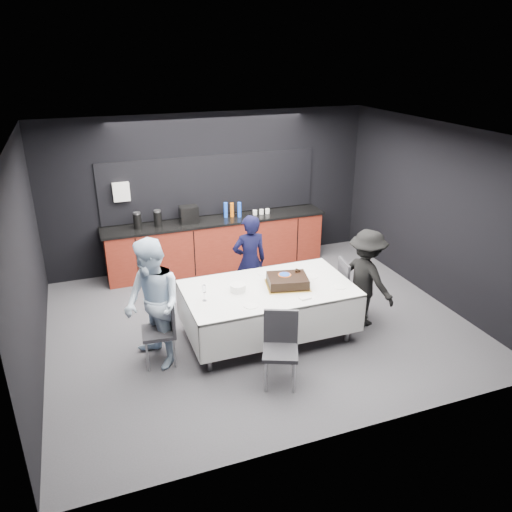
% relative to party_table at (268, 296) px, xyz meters
% --- Properties ---
extents(ground, '(6.00, 6.00, 0.00)m').
position_rel_party_table_xyz_m(ground, '(0.00, 0.40, -0.64)').
color(ground, '#424247').
rests_on(ground, ground).
extents(room_shell, '(6.04, 5.04, 2.82)m').
position_rel_party_table_xyz_m(room_shell, '(0.00, 0.40, 1.22)').
color(room_shell, white).
rests_on(room_shell, ground).
extents(kitchenette, '(4.10, 0.64, 2.05)m').
position_rel_party_table_xyz_m(kitchenette, '(-0.02, 2.62, -0.10)').
color(kitchenette, '#62190F').
rests_on(kitchenette, ground).
extents(party_table, '(2.32, 1.32, 0.78)m').
position_rel_party_table_xyz_m(party_table, '(0.00, 0.00, 0.00)').
color(party_table, '#99999E').
rests_on(party_table, ground).
extents(cake_assembly, '(0.67, 0.59, 0.18)m').
position_rel_party_table_xyz_m(cake_assembly, '(0.27, -0.04, 0.21)').
color(cake_assembly, gold).
rests_on(cake_assembly, party_table).
extents(plate_stack, '(0.21, 0.21, 0.10)m').
position_rel_party_table_xyz_m(plate_stack, '(-0.43, 0.04, 0.19)').
color(plate_stack, white).
rests_on(plate_stack, party_table).
extents(loose_plate_near, '(0.19, 0.19, 0.01)m').
position_rel_party_table_xyz_m(loose_plate_near, '(-0.41, -0.41, 0.14)').
color(loose_plate_near, white).
rests_on(loose_plate_near, party_table).
extents(loose_plate_right_a, '(0.21, 0.21, 0.01)m').
position_rel_party_table_xyz_m(loose_plate_right_a, '(0.70, 0.12, 0.14)').
color(loose_plate_right_a, white).
rests_on(loose_plate_right_a, party_table).
extents(loose_plate_right_b, '(0.18, 0.18, 0.01)m').
position_rel_party_table_xyz_m(loose_plate_right_b, '(0.92, -0.33, 0.14)').
color(loose_plate_right_b, white).
rests_on(loose_plate_right_b, party_table).
extents(loose_plate_far, '(0.20, 0.20, 0.01)m').
position_rel_party_table_xyz_m(loose_plate_far, '(0.11, 0.45, 0.14)').
color(loose_plate_far, white).
rests_on(loose_plate_far, party_table).
extents(fork_pile, '(0.16, 0.11, 0.02)m').
position_rel_party_table_xyz_m(fork_pile, '(0.33, -0.48, 0.15)').
color(fork_pile, white).
rests_on(fork_pile, party_table).
extents(champagne_flute, '(0.06, 0.06, 0.22)m').
position_rel_party_table_xyz_m(champagne_flute, '(-0.93, -0.08, 0.30)').
color(champagne_flute, white).
rests_on(champagne_flute, party_table).
extents(chair_left, '(0.46, 0.46, 0.92)m').
position_rel_party_table_xyz_m(chair_left, '(-1.48, -0.11, -0.11)').
color(chair_left, '#2B2A2F').
rests_on(chair_left, ground).
extents(chair_right, '(0.48, 0.48, 0.92)m').
position_rel_party_table_xyz_m(chair_right, '(1.36, 0.12, -0.11)').
color(chair_right, '#2B2A2F').
rests_on(chair_right, ground).
extents(chair_near, '(0.55, 0.55, 0.92)m').
position_rel_party_table_xyz_m(chair_near, '(-0.23, -0.99, -0.11)').
color(chair_near, '#2B2A2F').
rests_on(chair_near, ground).
extents(person_center, '(0.55, 0.36, 1.51)m').
position_rel_party_table_xyz_m(person_center, '(0.07, 0.98, 0.12)').
color(person_center, black).
rests_on(person_center, ground).
extents(person_left, '(0.88, 1.00, 1.72)m').
position_rel_party_table_xyz_m(person_left, '(-1.60, -0.09, 0.22)').
color(person_left, silver).
rests_on(person_left, ground).
extents(person_right, '(0.82, 1.08, 1.47)m').
position_rel_party_table_xyz_m(person_right, '(1.47, -0.14, 0.10)').
color(person_right, black).
rests_on(person_right, ground).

